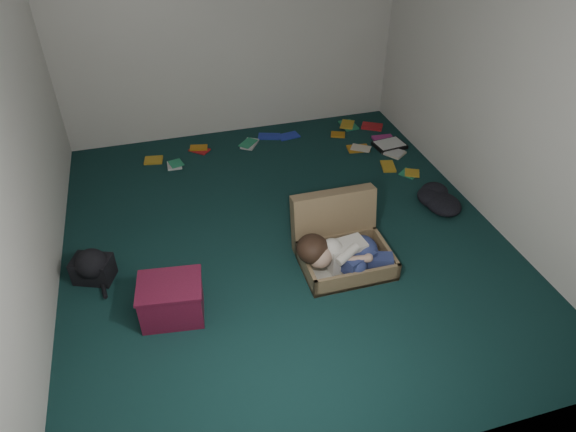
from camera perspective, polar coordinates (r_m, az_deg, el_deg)
floor at (r=4.85m, az=-0.49°, el=-2.28°), size 4.50×4.50×0.00m
wall_back at (r=6.21m, az=-6.57°, el=20.20°), size 4.50×0.00×4.50m
wall_front at (r=2.45m, az=14.02°, el=-10.67°), size 4.50×0.00×4.50m
wall_left at (r=4.15m, az=-28.47°, el=7.08°), size 0.00×4.50×4.50m
wall_right at (r=5.02m, az=22.63°, el=13.58°), size 0.00×4.50×4.50m
suitcase at (r=4.54m, az=5.88°, el=-2.93°), size 0.77×0.75×0.56m
person at (r=4.36m, az=6.15°, el=-4.16°), size 0.83×0.40×0.35m
maroon_bin at (r=4.11m, az=-12.81°, el=-9.05°), size 0.53×0.44×0.34m
backpack at (r=4.64m, az=-20.87°, el=-5.43°), size 0.48×0.44×0.24m
clothing_pile at (r=5.47m, az=16.71°, el=1.96°), size 0.54×0.50×0.14m
paper_tray at (r=6.38m, az=11.21°, el=7.75°), size 0.39×0.31×0.05m
book_scatter at (r=6.27m, az=2.41°, el=7.74°), size 3.01×1.54×0.02m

